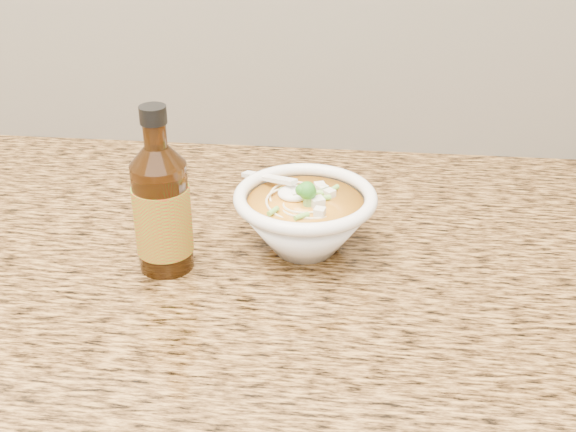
# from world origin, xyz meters

# --- Properties ---
(counter_slab) EXTENTS (4.00, 0.68, 0.04)m
(counter_slab) POSITION_xyz_m (0.00, 1.68, 0.88)
(counter_slab) COLOR olive
(counter_slab) RESTS_ON cabinet
(soup_bowl) EXTENTS (0.17, 0.17, 0.09)m
(soup_bowl) POSITION_xyz_m (0.32, 1.68, 0.94)
(soup_bowl) COLOR white
(soup_bowl) RESTS_ON counter_slab
(hot_sauce_bottle) EXTENTS (0.08, 0.08, 0.19)m
(hot_sauce_bottle) POSITION_xyz_m (0.17, 1.62, 0.97)
(hot_sauce_bottle) COLOR #3C1E08
(hot_sauce_bottle) RESTS_ON counter_slab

